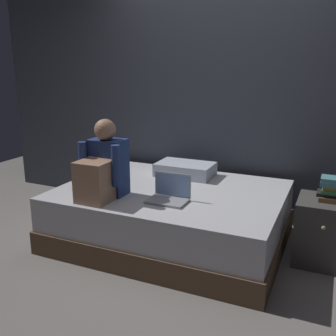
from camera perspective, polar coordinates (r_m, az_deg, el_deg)
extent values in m
plane|color=gray|center=(3.37, 1.60, -13.16)|extent=(8.00, 8.00, 0.00)
cube|color=#424751|center=(4.11, 8.30, 11.51)|extent=(5.60, 0.10, 2.70)
cube|color=brown|center=(3.64, 0.51, -9.12)|extent=(2.00, 1.50, 0.20)
cube|color=silver|center=(3.55, 0.52, -5.40)|extent=(1.96, 1.46, 0.30)
cube|color=#474442|center=(3.45, 21.95, -8.65)|extent=(0.44, 0.44, 0.54)
sphere|color=gray|center=(3.21, 21.96, -8.21)|extent=(0.04, 0.04, 0.04)
cube|color=navy|center=(3.34, -8.73, 0.16)|extent=(0.30, 0.20, 0.48)
sphere|color=#A87C5E|center=(3.25, -9.24, 5.58)|extent=(0.18, 0.18, 0.18)
cube|color=#A87C5E|center=(3.19, -10.81, -1.98)|extent=(0.26, 0.24, 0.34)
cylinder|color=navy|center=(3.31, -12.42, 0.89)|extent=(0.07, 0.07, 0.34)
cylinder|color=navy|center=(3.13, -7.69, 0.32)|extent=(0.07, 0.07, 0.34)
cube|color=#9EA0A5|center=(3.16, -0.13, -4.91)|extent=(0.32, 0.22, 0.02)
cube|color=#9EA0A5|center=(3.23, 0.71, -2.44)|extent=(0.32, 0.01, 0.20)
cube|color=#8CB2EA|center=(3.22, 0.65, -2.47)|extent=(0.29, 0.00, 0.18)
cube|color=silver|center=(3.90, 2.55, -0.20)|extent=(0.56, 0.36, 0.13)
cube|color=brown|center=(3.35, 23.19, -4.23)|extent=(0.22, 0.15, 0.04)
cube|color=black|center=(3.35, 22.84, -3.55)|extent=(0.21, 0.15, 0.03)
cube|color=#387042|center=(3.33, 23.22, -3.18)|extent=(0.18, 0.15, 0.03)
cube|color=gold|center=(3.33, 23.34, -2.69)|extent=(0.17, 0.13, 0.03)
cube|color=teal|center=(3.32, 23.31, -2.15)|extent=(0.21, 0.15, 0.04)
cube|color=teal|center=(3.31, 23.15, -1.53)|extent=(0.18, 0.16, 0.03)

